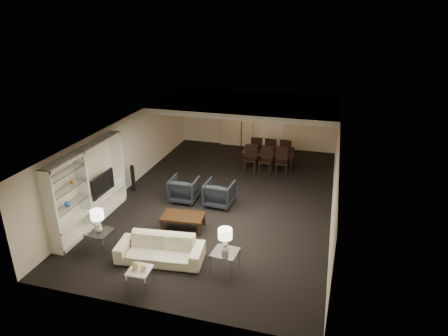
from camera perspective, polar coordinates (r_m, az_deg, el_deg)
name	(u,v)px	position (r m, az deg, el deg)	size (l,w,h in m)	color
floor	(224,198)	(13.42, 0.00, -4.35)	(11.00, 11.00, 0.00)	black
ceiling	(224,127)	(12.50, 0.00, 5.94)	(7.00, 11.00, 0.02)	silver
wall_back	(257,120)	(18.00, 4.73, 6.88)	(7.00, 0.02, 2.50)	beige
wall_front	(151,261)	(8.36, -10.43, -12.99)	(7.00, 0.02, 2.50)	beige
wall_left	(127,154)	(14.19, -13.75, 2.00)	(0.02, 11.00, 2.50)	beige
wall_right	(336,175)	(12.51, 15.64, -1.00)	(0.02, 11.00, 2.50)	beige
ceiling_soffit	(248,105)	(15.81, 3.44, 9.04)	(7.00, 4.00, 0.20)	silver
curtains	(237,120)	(18.12, 1.87, 6.88)	(1.50, 0.12, 2.40)	beige
door	(272,125)	(17.91, 6.90, 6.05)	(0.90, 0.05, 2.10)	silver
painting	(305,117)	(17.63, 11.50, 7.18)	(0.95, 0.04, 0.65)	#142D38
media_unit	(89,187)	(12.10, -18.76, -2.59)	(0.38, 3.40, 2.35)	white
pendant_light	(255,117)	(15.87, 4.47, 7.28)	(0.52, 0.52, 0.24)	#D8591E
sofa	(160,249)	(10.37, -9.12, -11.40)	(2.18, 0.85, 0.64)	beige
coffee_table	(183,222)	(11.67, -5.87, -7.68)	(1.20, 0.70, 0.43)	black
armchair_left	(184,189)	(13.18, -5.69, -3.04)	(0.87, 0.89, 0.81)	black
armchair_right	(219,194)	(12.82, -0.66, -3.67)	(0.87, 0.89, 0.81)	black
side_table_left	(101,241)	(11.13, -17.23, -9.89)	(0.60, 0.60, 0.56)	white
side_table_right	(225,261)	(9.89, 0.16, -13.20)	(0.60, 0.60, 0.56)	silver
table_lamp_left	(98,221)	(10.84, -17.58, -7.25)	(0.34, 0.34, 0.62)	beige
table_lamp_right	(225,241)	(9.56, 0.16, -10.33)	(0.34, 0.34, 0.62)	#EDE7C8
marble_table	(140,278)	(9.62, -11.85, -15.17)	(0.50, 0.50, 0.50)	white
gold_gourd_a	(135,266)	(9.47, -12.56, -13.46)	(0.16, 0.16, 0.16)	tan
gold_gourd_b	(143,267)	(9.39, -11.44, -13.75)	(0.14, 0.14, 0.14)	#F2BF80
television	(100,183)	(12.50, -17.33, -2.12)	(0.15, 1.11, 0.64)	black
vase_blue	(67,203)	(11.38, -21.51, -4.73)	(0.18, 0.18, 0.18)	#284EAF
vase_amber	(73,181)	(11.43, -20.82, -1.76)	(0.17, 0.17, 0.17)	#AD8039
floor_speaker	(133,178)	(14.14, -12.88, -1.42)	(0.10, 0.10, 0.94)	black
dining_table	(268,159)	(15.94, 6.36, 1.33)	(1.99, 1.11, 0.70)	black
chair_nl	(250,159)	(15.38, 3.78, 1.30)	(0.48, 0.48, 1.04)	black
chair_nm	(266,160)	(15.28, 5.98, 1.08)	(0.48, 0.48, 1.04)	black
chair_nr	(281,162)	(15.20, 8.20, 0.86)	(0.48, 0.48, 1.04)	black
chair_fl	(257,148)	(16.58, 4.72, 2.86)	(0.48, 0.48, 1.04)	black
chair_fm	(271,149)	(16.48, 6.76, 2.66)	(0.48, 0.48, 1.04)	black
chair_fr	(286,151)	(16.41, 8.83, 2.46)	(0.48, 0.48, 1.04)	black
floor_lamp	(241,128)	(17.94, 2.50, 5.73)	(0.26, 0.26, 1.81)	black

